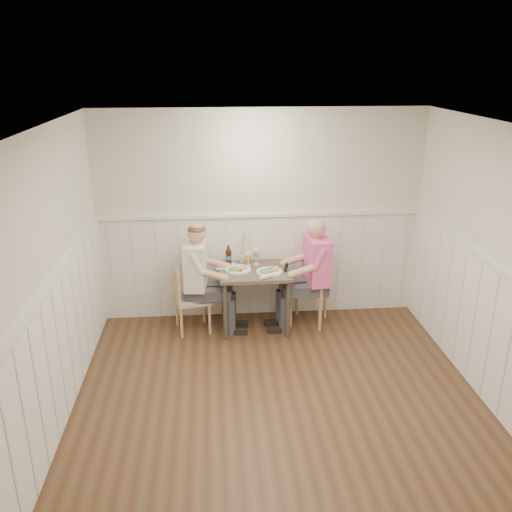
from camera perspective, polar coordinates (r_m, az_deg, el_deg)
The scene contains 16 objects.
ground_plane at distance 5.22m, azimuth 2.82°, elevation -16.63°, with size 4.50×4.50×0.00m, color #492C1B.
room_shell at distance 4.49m, azimuth 3.15°, elevation -0.86°, with size 4.04×4.54×2.60m.
wainscot at distance 5.44m, azimuth 1.99°, elevation -6.47°, with size 4.00×4.49×1.34m.
dining_table at distance 6.50m, azimuth -0.15°, elevation -2.36°, with size 0.84×0.70×0.75m.
chair_right at distance 6.68m, azimuth 6.07°, elevation -3.23°, with size 0.56×0.56×0.91m.
chair_left at distance 6.53m, azimuth -7.18°, elevation -4.22°, with size 0.47×0.47×0.84m.
man_in_pink at distance 6.58m, azimuth 6.01°, elevation -2.69°, with size 0.68×0.47×1.40m.
diner_cream at distance 6.48m, azimuth -5.92°, elevation -3.19°, with size 0.67×0.46×1.38m.
plate_man at distance 6.37m, azimuth 1.33°, elevation -1.57°, with size 0.31×0.31×0.08m.
plate_diner at distance 6.43m, azimuth -2.02°, elevation -1.36°, with size 0.31×0.31×0.08m.
beer_glass_a at distance 6.59m, azimuth 0.02°, elevation 0.20°, with size 0.08×0.08×0.20m.
beer_glass_b at distance 6.55m, azimuth -0.81°, elevation -0.08°, with size 0.07×0.07×0.18m.
beer_bottle at distance 6.59m, azimuth -2.90°, elevation -0.03°, with size 0.07×0.07×0.25m.
rolled_napkin at distance 6.22m, azimuth 1.26°, elevation -2.12°, with size 0.22×0.16×0.05m.
grass_vase at distance 6.65m, azimuth -1.52°, elevation 0.90°, with size 0.05×0.05×0.42m.
gingham_mat at distance 6.58m, azimuth -3.18°, elevation -1.06°, with size 0.29×0.25×0.01m.
Camera 1 is at (-0.60, -4.15, 3.11)m, focal length 38.00 mm.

